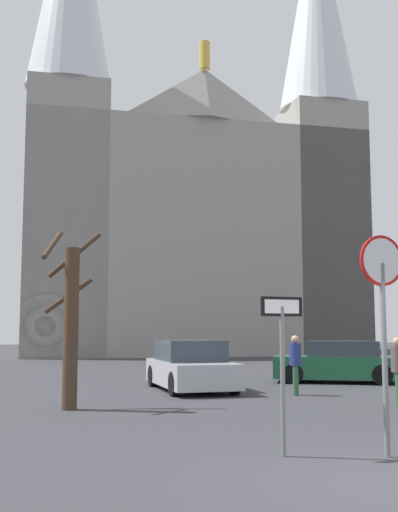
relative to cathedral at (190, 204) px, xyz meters
The scene contains 8 objects.
cathedral is the anchor object (origin of this frame).
stop_sign 35.14m from the cathedral, 95.51° to the right, with size 0.74×0.18×3.15m.
one_way_arrow_sign 35.16m from the cathedral, 97.94° to the right, with size 0.68×0.21×2.26m.
bare_tree 30.13m from the cathedral, 105.50° to the right, with size 1.35×1.02×4.06m.
parked_car_near_silver 26.36m from the cathedral, 100.13° to the right, with size 2.17×4.30×1.43m.
parked_car_far_green 24.61m from the cathedral, 87.83° to the right, with size 4.41×3.15×1.36m.
pedestrian_walking 27.75m from the cathedral, 93.97° to the right, with size 0.32×0.32×1.59m.
pedestrian_standing 30.32m from the cathedral, 90.62° to the right, with size 0.32×0.32×1.58m.
Camera 1 is at (-3.78, -7.12, 1.83)m, focal length 44.81 mm.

